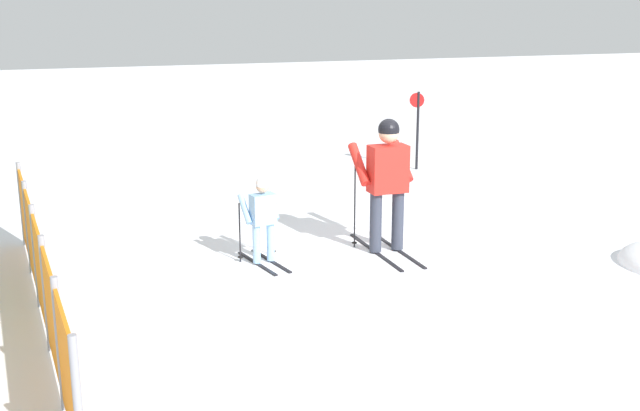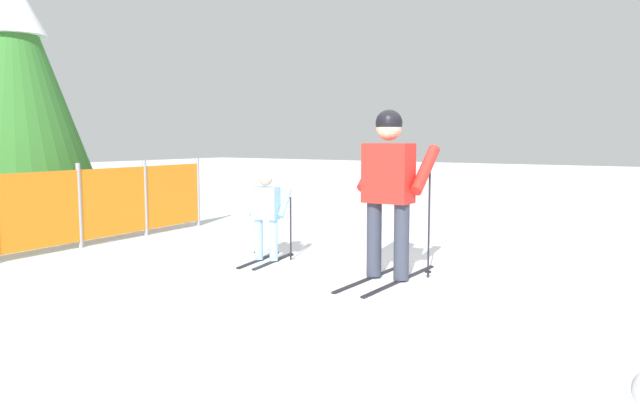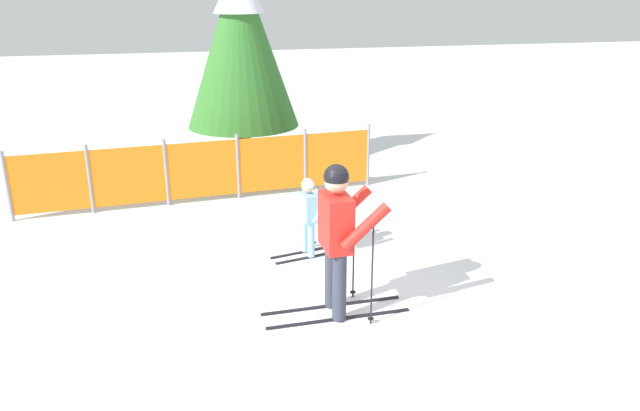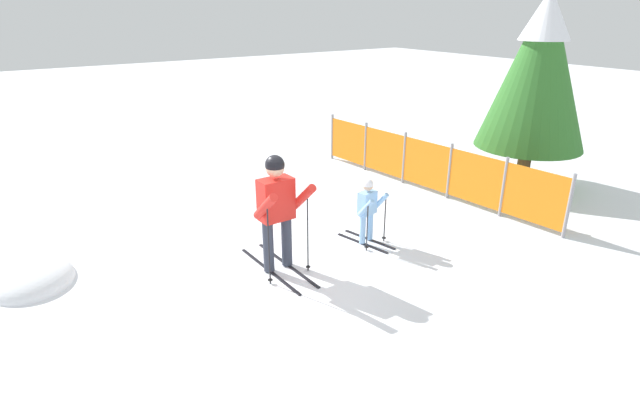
% 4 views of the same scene
% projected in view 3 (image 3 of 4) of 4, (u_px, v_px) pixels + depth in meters
% --- Properties ---
extents(ground_plane, '(60.00, 60.00, 0.00)m').
position_uv_depth(ground_plane, '(352.00, 316.00, 7.03)').
color(ground_plane, white).
extents(skier_adult, '(1.67, 0.74, 1.76)m').
position_uv_depth(skier_adult, '(338.00, 227.00, 6.76)').
color(skier_adult, black).
rests_on(skier_adult, ground_plane).
extents(skier_child, '(1.07, 0.53, 1.11)m').
position_uv_depth(skier_child, '(309.00, 211.00, 8.42)').
color(skier_child, black).
rests_on(skier_child, ground_plane).
extents(safety_fence, '(6.09, 0.52, 1.14)m').
position_uv_depth(safety_fence, '(203.00, 170.00, 10.56)').
color(safety_fence, gray).
rests_on(safety_fence, ground_plane).
extents(conifer_far, '(2.20, 2.20, 4.08)m').
position_uv_depth(conifer_far, '(240.00, 40.00, 11.96)').
color(conifer_far, '#4C3823').
rests_on(conifer_far, ground_plane).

